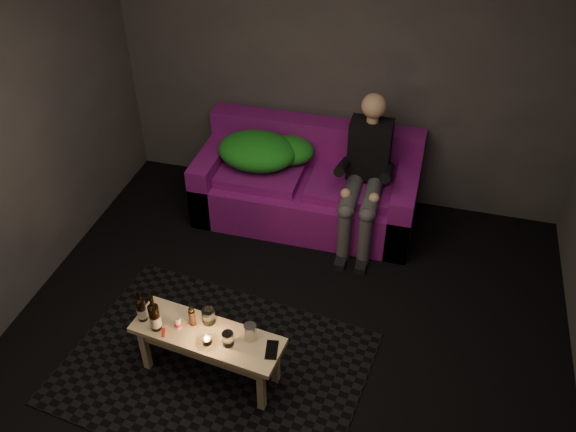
# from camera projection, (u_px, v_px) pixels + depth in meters

# --- Properties ---
(floor) EXTENTS (4.50, 4.50, 0.00)m
(floor) POSITION_uv_depth(u_px,v_px,m) (271.00, 375.00, 4.15)
(floor) COLOR black
(floor) RESTS_ON ground
(room) EXTENTS (4.50, 4.50, 4.50)m
(room) POSITION_uv_depth(u_px,v_px,m) (290.00, 131.00, 3.50)
(room) COLOR silver
(room) RESTS_ON ground
(rug) EXTENTS (2.17, 1.69, 0.01)m
(rug) POSITION_uv_depth(u_px,v_px,m) (214.00, 367.00, 4.20)
(rug) COLOR black
(rug) RESTS_ON floor
(sofa) EXTENTS (1.89, 0.85, 0.81)m
(sofa) POSITION_uv_depth(u_px,v_px,m) (308.00, 187.00, 5.39)
(sofa) COLOR #770F74
(sofa) RESTS_ON floor
(green_blanket) EXTENTS (0.83, 0.57, 0.28)m
(green_blanket) POSITION_uv_depth(u_px,v_px,m) (263.00, 150.00, 5.27)
(green_blanket) COLOR #1E981B
(green_blanket) RESTS_ON sofa
(person) EXTENTS (0.34, 0.79, 1.26)m
(person) POSITION_uv_depth(u_px,v_px,m) (366.00, 171.00, 4.95)
(person) COLOR black
(person) RESTS_ON sofa
(coffee_table) EXTENTS (1.04, 0.44, 0.41)m
(coffee_table) POSITION_uv_depth(u_px,v_px,m) (208.00, 341.00, 3.96)
(coffee_table) COLOR tan
(coffee_table) RESTS_ON rug
(beer_bottle_a) EXTENTS (0.06, 0.06, 0.25)m
(beer_bottle_a) POSITION_uv_depth(u_px,v_px,m) (141.00, 309.00, 3.95)
(beer_bottle_a) COLOR black
(beer_bottle_a) RESTS_ON coffee_table
(beer_bottle_b) EXTENTS (0.07, 0.07, 0.29)m
(beer_bottle_b) POSITION_uv_depth(u_px,v_px,m) (155.00, 317.00, 3.88)
(beer_bottle_b) COLOR black
(beer_bottle_b) RESTS_ON coffee_table
(salt_shaker) EXTENTS (0.05, 0.05, 0.09)m
(salt_shaker) POSITION_uv_depth(u_px,v_px,m) (178.00, 323.00, 3.92)
(salt_shaker) COLOR silver
(salt_shaker) RESTS_ON coffee_table
(pepper_mill) EXTENTS (0.05, 0.05, 0.12)m
(pepper_mill) POSITION_uv_depth(u_px,v_px,m) (192.00, 318.00, 3.94)
(pepper_mill) COLOR black
(pepper_mill) RESTS_ON coffee_table
(tumbler_back) EXTENTS (0.10, 0.10, 0.10)m
(tumbler_back) POSITION_uv_depth(u_px,v_px,m) (209.00, 316.00, 3.96)
(tumbler_back) COLOR white
(tumbler_back) RESTS_ON coffee_table
(tealight) EXTENTS (0.07, 0.07, 0.05)m
(tealight) POSITION_uv_depth(u_px,v_px,m) (207.00, 340.00, 3.84)
(tealight) COLOR white
(tealight) RESTS_ON coffee_table
(tumbler_front) EXTENTS (0.08, 0.08, 0.10)m
(tumbler_front) POSITION_uv_depth(u_px,v_px,m) (228.00, 339.00, 3.81)
(tumbler_front) COLOR white
(tumbler_front) RESTS_ON coffee_table
(steel_cup) EXTENTS (0.08, 0.08, 0.11)m
(steel_cup) POSITION_uv_depth(u_px,v_px,m) (250.00, 332.00, 3.85)
(steel_cup) COLOR silver
(steel_cup) RESTS_ON coffee_table
(smartphone) EXTENTS (0.10, 0.16, 0.01)m
(smartphone) POSITION_uv_depth(u_px,v_px,m) (272.00, 350.00, 3.80)
(smartphone) COLOR black
(smartphone) RESTS_ON coffee_table
(red_lighter) EXTENTS (0.04, 0.07, 0.01)m
(red_lighter) POSITION_uv_depth(u_px,v_px,m) (163.00, 333.00, 3.91)
(red_lighter) COLOR red
(red_lighter) RESTS_ON coffee_table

